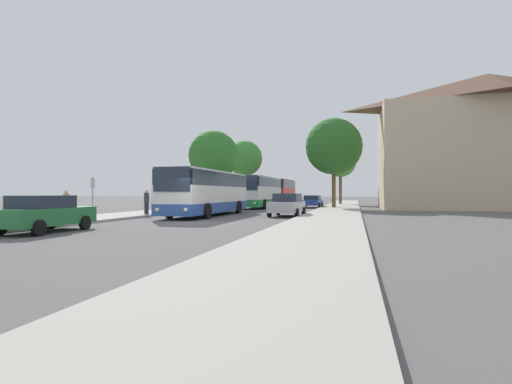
% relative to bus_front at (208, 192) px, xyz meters
% --- Properties ---
extents(ground_plane, '(300.00, 300.00, 0.00)m').
position_rel_bus_front_xyz_m(ground_plane, '(1.75, -6.79, -1.71)').
color(ground_plane, '#565454').
rests_on(ground_plane, ground).
extents(sidewalk_left, '(4.00, 120.00, 0.15)m').
position_rel_bus_front_xyz_m(sidewalk_left, '(-5.25, -6.79, -1.63)').
color(sidewalk_left, '#A39E93').
rests_on(sidewalk_left, ground_plane).
extents(sidewalk_right, '(4.00, 120.00, 0.15)m').
position_rel_bus_front_xyz_m(sidewalk_right, '(8.75, -6.79, -1.63)').
color(sidewalk_right, '#A39E93').
rests_on(sidewalk_right, ground_plane).
extents(building_right_background, '(20.25, 10.47, 13.48)m').
position_rel_bus_front_xyz_m(building_right_background, '(23.06, 16.88, 5.03)').
color(building_right_background, '#C6B28E').
rests_on(building_right_background, ground_plane).
extents(bus_front, '(2.89, 11.85, 3.18)m').
position_rel_bus_front_xyz_m(bus_front, '(0.00, 0.00, 0.00)').
color(bus_front, '#2D519E').
rests_on(bus_front, ground_plane).
extents(bus_middle, '(2.76, 11.56, 3.35)m').
position_rel_bus_front_xyz_m(bus_middle, '(0.31, 15.05, 0.09)').
color(bus_middle, '#238942').
rests_on(bus_middle, ground_plane).
extents(bus_rear, '(2.85, 10.66, 3.48)m').
position_rel_bus_front_xyz_m(bus_rear, '(0.03, 28.84, 0.15)').
color(bus_rear, gray).
rests_on(bus_rear, ground_plane).
extents(parked_car_left_curb, '(2.04, 4.40, 1.53)m').
position_rel_bus_front_xyz_m(parked_car_left_curb, '(-2.17, -13.11, -0.91)').
color(parked_car_left_curb, '#236B38').
rests_on(parked_car_left_curb, ground_plane).
extents(parked_car_right_near, '(2.24, 4.12, 1.60)m').
position_rel_bus_front_xyz_m(parked_car_right_near, '(5.72, 0.51, -0.89)').
color(parked_car_right_near, '#B7B7BC').
rests_on(parked_car_right_near, ground_plane).
extents(parked_car_right_far, '(2.08, 4.64, 1.36)m').
position_rel_bus_front_xyz_m(parked_car_right_far, '(5.73, 17.00, -0.99)').
color(parked_car_right_far, '#233D9E').
rests_on(parked_car_right_far, ground_plane).
extents(bus_stop_sign, '(0.08, 0.45, 2.43)m').
position_rel_bus_front_xyz_m(bus_stop_sign, '(-4.93, -6.25, -0.05)').
color(bus_stop_sign, gray).
rests_on(bus_stop_sign, sidewalk_left).
extents(pedestrian_waiting_near, '(0.36, 0.36, 1.70)m').
position_rel_bus_front_xyz_m(pedestrian_waiting_near, '(-3.90, -1.75, -0.70)').
color(pedestrian_waiting_near, '#23232D').
rests_on(pedestrian_waiting_near, sidewalk_left).
extents(pedestrian_waiting_far, '(0.36, 0.36, 1.65)m').
position_rel_bus_front_xyz_m(pedestrian_waiting_far, '(-6.38, -6.73, -0.73)').
color(pedestrian_waiting_far, '#23232D').
rests_on(pedestrian_waiting_far, sidewalk_left).
extents(tree_left_near, '(4.82, 4.82, 8.62)m').
position_rel_bus_front_xyz_m(tree_left_near, '(-4.36, 25.38, 4.63)').
color(tree_left_near, '#513D23').
rests_on(tree_left_near, sidewalk_left).
extents(tree_left_far, '(5.40, 5.40, 8.23)m').
position_rel_bus_front_xyz_m(tree_left_far, '(-4.59, 13.71, 3.96)').
color(tree_left_far, brown).
rests_on(tree_left_far, sidewalk_left).
extents(tree_right_near, '(5.83, 5.83, 9.22)m').
position_rel_bus_front_xyz_m(tree_right_near, '(8.16, 14.94, 4.73)').
color(tree_right_near, brown).
rests_on(tree_right_near, sidewalk_right).
extents(tree_right_mid, '(4.24, 4.24, 7.90)m').
position_rel_bus_front_xyz_m(tree_right_mid, '(8.32, 28.90, 4.19)').
color(tree_right_mid, brown).
rests_on(tree_right_mid, sidewalk_right).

